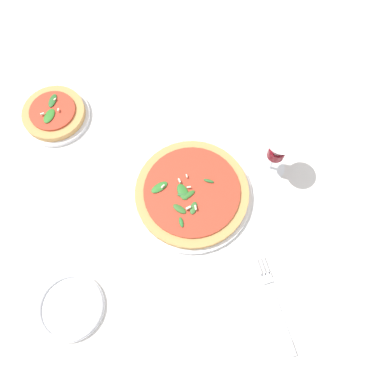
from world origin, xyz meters
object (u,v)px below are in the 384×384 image
object	(u,v)px
fork	(276,305)
side_plate_white	(71,307)
pizza_personal_side	(54,114)
wine_glass	(278,149)
pizza_arugula_main	(192,194)

from	to	relation	value
fork	side_plate_white	distance (m)	0.46
pizza_personal_side	fork	xyz separation A→B (m)	(-0.58, -0.47, -0.01)
wine_glass	fork	size ratio (longest dim) A/B	0.68
wine_glass	side_plate_white	distance (m)	0.59
side_plate_white	pizza_personal_side	bearing A→B (deg)	1.60
wine_glass	side_plate_white	world-z (taller)	wine_glass
pizza_personal_side	side_plate_white	bearing A→B (deg)	-178.40
pizza_arugula_main	fork	size ratio (longest dim) A/B	1.35
wine_glass	side_plate_white	bearing A→B (deg)	116.60
pizza_arugula_main	side_plate_white	bearing A→B (deg)	124.96
fork	side_plate_white	world-z (taller)	side_plate_white
fork	side_plate_white	bearing A→B (deg)	74.81
pizza_personal_side	side_plate_white	size ratio (longest dim) A/B	1.24
fork	side_plate_white	xyz separation A→B (m)	(0.07, 0.46, 0.00)
side_plate_white	fork	bearing A→B (deg)	-99.04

